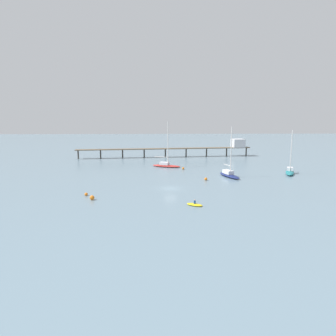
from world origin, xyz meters
name	(u,v)px	position (x,y,z in m)	size (l,w,h in m)	color
ground_plane	(170,188)	(0.00, 0.00, 0.00)	(400.00, 400.00, 0.00)	slate
pier	(203,146)	(14.86, 52.97, 4.14)	(66.71, 10.76, 6.69)	brown
sailboat_navy	(229,174)	(15.87, 12.46, 0.78)	(5.06, 9.20, 13.13)	navy
sailboat_red	(166,165)	(-0.28, 28.85, 0.73)	(9.50, 5.95, 14.04)	red
sailboat_teal	(290,171)	(33.55, 16.16, 0.74)	(5.41, 8.83, 12.06)	#1E727A
dinghy_yellow	(195,204)	(3.83, -13.48, 0.20)	(3.28, 2.80, 1.14)	yellow
mooring_buoy_inner	(183,168)	(4.71, 24.11, 0.33)	(0.66, 0.66, 0.66)	orange
mooring_buoy_outer	(86,194)	(-17.20, -5.99, 0.33)	(0.65, 0.65, 0.65)	orange
mooring_buoy_far	(206,179)	(9.09, 8.10, 0.37)	(0.73, 0.73, 0.73)	orange
mooring_buoy_near	(92,198)	(-15.35, -9.15, 0.45)	(0.90, 0.90, 0.90)	orange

